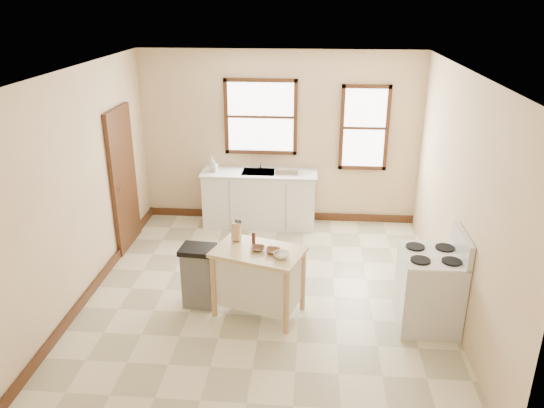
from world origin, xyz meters
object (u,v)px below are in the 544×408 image
Objects in this scene: soap_bottle_a at (212,164)px; kitchen_island at (259,282)px; bowl_c at (282,255)px; dish_rack at (287,171)px; bowl_a at (258,249)px; soap_bottle_b at (215,166)px; knife_block at (237,232)px; trash_bin at (199,276)px; bowl_b at (273,251)px; gas_stove at (430,279)px; pepper_grinder at (254,238)px.

soap_bottle_a reaches higher than kitchen_island.
soap_bottle_a is 1.31× the size of bowl_c.
kitchen_island is at bearing -105.76° from dish_rack.
soap_bottle_b is at bearing 110.66° from bowl_a.
knife_block reaches higher than dish_rack.
kitchen_island reaches higher than trash_bin.
trash_bin is (-0.93, -2.43, -0.58)m from dish_rack.
trash_bin is at bearing 169.45° from bowl_b.
trash_bin is at bearing -73.78° from soap_bottle_a.
soap_bottle_b reaches higher than trash_bin.
bowl_a reaches higher than kitchen_island.
soap_bottle_a is at bearing 169.41° from soap_bottle_b.
gas_stove is at bearing 0.69° from trash_bin.
gas_stove is at bearing -32.00° from soap_bottle_a.
dish_rack reaches higher than bowl_a.
pepper_grinder is 0.82× the size of bowl_c.
dish_rack is at bearing 19.56° from soap_bottle_b.
bowl_a is at bearing 151.48° from bowl_c.
pepper_grinder is at bearing -49.39° from soap_bottle_b.
soap_bottle_b is at bearing -20.65° from soap_bottle_a.
knife_block reaches higher than trash_bin.
bowl_c is (1.29, -2.74, -0.18)m from soap_bottle_a.
soap_bottle_a is 2.85m from kitchen_island.
bowl_b is at bearing -41.92° from pepper_grinder.
soap_bottle_a is 2.89m from bowl_b.
dish_rack reaches higher than bowl_b.
kitchen_island is at bearing -66.16° from pepper_grinder.
soap_bottle_a reaches higher than bowl_b.
bowl_c is (0.09, -2.71, -0.11)m from dish_rack.
dish_rack is 2.11× the size of bowl_c.
soap_bottle_b reaches higher than pepper_grinder.
gas_stove is (1.76, -2.63, -0.39)m from dish_rack.
soap_bottle_a reaches higher than soap_bottle_b.
knife_block is 0.72m from trash_bin.
trash_bin is 0.67× the size of gas_stove.
knife_block is (-0.29, 0.25, 0.51)m from kitchen_island.
soap_bottle_b is 1.07× the size of bowl_b.
soap_bottle_a is at bearing 138.07° from gas_stove.
dish_rack is at bearing 8.36° from soap_bottle_a.
soap_bottle_b is 0.24× the size of trash_bin.
bowl_a is at bearing -33.12° from knife_block.
bowl_b reaches higher than bowl_a.
bowl_c is 0.24× the size of trash_bin.
soap_bottle_b is (0.04, -0.02, -0.03)m from soap_bottle_a.
bowl_b is at bearing 179.02° from gas_stove.
bowl_c reaches higher than bowl_a.
bowl_b is (0.45, -0.30, -0.08)m from knife_block.
trash_bin is (-1.02, 0.28, -0.47)m from bowl_c.
soap_bottle_b reaches higher than bowl_b.
bowl_c is (1.25, -2.72, -0.15)m from soap_bottle_b.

